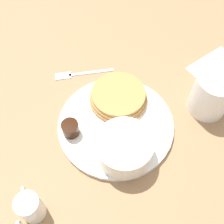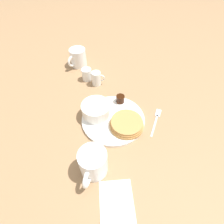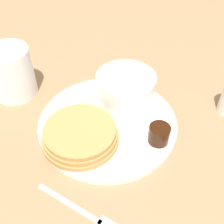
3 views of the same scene
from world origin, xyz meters
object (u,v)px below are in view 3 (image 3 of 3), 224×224
at_px(bowl, 126,87).
at_px(fork, 89,216).
at_px(coffee_mug, 10,72).
at_px(plate, 108,123).

relative_size(bowl, fork, 0.80).
bearing_deg(fork, bowl, -93.47).
height_order(coffee_mug, fork, coffee_mug).
distance_m(bowl, fork, 0.24).
bearing_deg(coffee_mug, bowl, -177.99).
bearing_deg(coffee_mug, fork, 132.36).
bearing_deg(bowl, coffee_mug, 2.01).
distance_m(plate, bowl, 0.08).
distance_m(plate, coffee_mug, 0.22).
bearing_deg(plate, bowl, -107.71).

